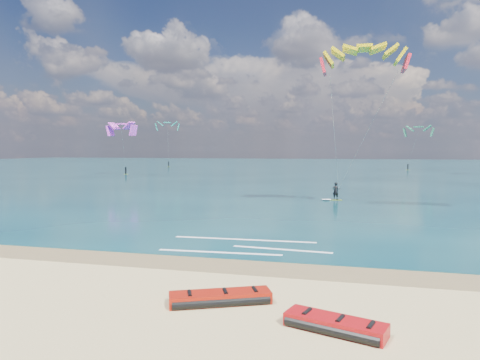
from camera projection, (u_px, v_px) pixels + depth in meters
The scene contains 8 objects.
ground at pixel (299, 188), 54.30m from camera, with size 320.00×320.00×0.00m, color tan.
wet_sand_strip at pixel (211, 264), 18.43m from camera, with size 320.00×2.40×0.01m, color brown.
sea at pixel (323, 167), 116.33m from camera, with size 320.00×200.00×0.04m, color #0A313B.
packed_kite_left at pixel (220, 303), 13.80m from camera, with size 3.49×1.21×0.44m, color #A41708, non-canonical shape.
packed_kite_mid at pixel (335, 331), 11.68m from camera, with size 2.97×1.20×0.44m, color #B00C10, non-canonical shape.
kitesurfer_main at pixel (349, 120), 37.57m from camera, with size 8.16×7.08×14.51m.
shoreline_foam at pixel (246, 246), 21.77m from camera, with size 8.70×3.64×0.01m.
distant_kites at pixel (287, 148), 93.57m from camera, with size 80.53×38.24×12.06m.
Camera 1 is at (5.49, -14.31, 4.97)m, focal length 32.00 mm.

